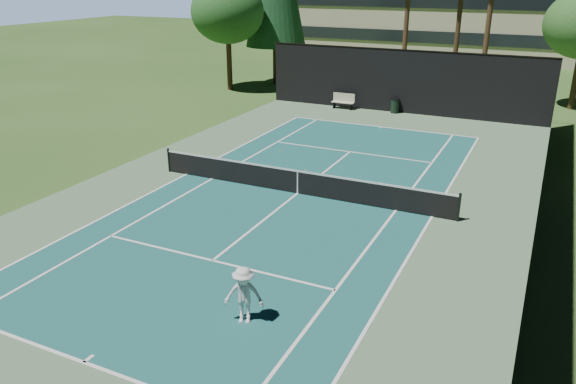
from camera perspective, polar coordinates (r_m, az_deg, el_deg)
name	(u,v)px	position (r m, az deg, el deg)	size (l,w,h in m)	color
ground	(297,194)	(22.97, 0.97, -0.18)	(160.00, 160.00, 0.00)	#305520
apron_slab	(297,194)	(22.97, 0.97, -0.17)	(18.00, 32.00, 0.01)	#597955
court_surface	(297,194)	(22.97, 0.97, -0.16)	(10.97, 23.77, 0.01)	#1C5957
court_lines	(297,193)	(22.97, 0.97, -0.14)	(11.07, 23.87, 0.01)	white
tennis_net	(298,181)	(22.77, 0.98, 1.12)	(12.90, 0.10, 1.10)	black
fence	(298,146)	(22.37, 1.07, 4.66)	(18.04, 32.05, 4.03)	black
player	(244,295)	(14.52, -4.51, -10.41)	(1.02, 0.59, 1.58)	silver
tennis_ball_b	(305,170)	(25.66, 1.78, 2.22)	(0.06, 0.06, 0.06)	#CFDD32
tennis_ball_c	(381,183)	(24.35, 9.46, 0.88)	(0.07, 0.07, 0.07)	#C5D02F
tennis_ball_d	(280,151)	(28.50, -0.78, 4.19)	(0.07, 0.07, 0.07)	#DCED36
park_bench	(343,101)	(37.97, 5.65, 9.22)	(1.50, 0.45, 1.02)	beige
trash_bin	(395,106)	(37.23, 10.81, 8.60)	(0.56, 0.56, 0.95)	black
decid_tree_c	(227,12)	(43.96, -6.17, 17.71)	(5.44, 5.44, 8.09)	#4C2E20
campus_building	(476,16)	(66.17, 18.55, 16.59)	(40.50, 12.50, 8.30)	#B8AF8F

